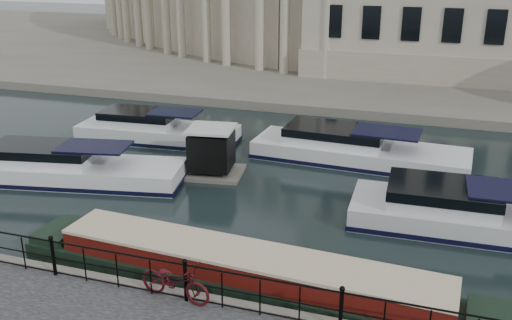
{
  "coord_description": "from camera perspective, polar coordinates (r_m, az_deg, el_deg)",
  "views": [
    {
      "loc": [
        5.65,
        -13.65,
        9.03
      ],
      "look_at": [
        0.5,
        2.0,
        3.0
      ],
      "focal_mm": 40.0,
      "sensor_mm": 36.0,
      "label": 1
    }
  ],
  "objects": [
    {
      "name": "railing",
      "position": [
        14.94,
        -7.08,
        -11.68
      ],
      "size": [
        24.14,
        0.14,
        1.22
      ],
      "color": "black",
      "rests_on": "near_quay"
    },
    {
      "name": "ground_plane",
      "position": [
        17.31,
        -3.71,
        -11.38
      ],
      "size": [
        160.0,
        160.0,
        0.0
      ],
      "primitive_type": "plane",
      "color": "black",
      "rests_on": "ground"
    },
    {
      "name": "bicycle",
      "position": [
        15.1,
        -8.09,
        -11.89
      ],
      "size": [
        2.1,
        0.96,
        1.07
      ],
      "primitive_type": "imported",
      "rotation": [
        0.0,
        0.0,
        1.44
      ],
      "color": "#450C12",
      "rests_on": "near_quay"
    },
    {
      "name": "far_bank",
      "position": [
        53.67,
        12.11,
        10.28
      ],
      "size": [
        120.0,
        42.0,
        0.55
      ],
      "primitive_type": "cube",
      "color": "#6B665B",
      "rests_on": "ground_plane"
    },
    {
      "name": "harbour_hut",
      "position": [
        24.34,
        -4.46,
        0.67
      ],
      "size": [
        2.87,
        2.51,
        2.16
      ],
      "rotation": [
        0.0,
        0.0,
        0.14
      ],
      "color": "#6B665B",
      "rests_on": "ground_plane"
    },
    {
      "name": "narrowboat",
      "position": [
        16.44,
        -0.95,
        -11.72
      ],
      "size": [
        14.2,
        2.7,
        1.52
      ],
      "rotation": [
        0.0,
        0.0,
        -0.06
      ],
      "color": "black",
      "rests_on": "ground_plane"
    },
    {
      "name": "cabin_cruisers",
      "position": [
        24.49,
        0.07,
        -0.61
      ],
      "size": [
        24.78,
        9.95,
        1.99
      ],
      "color": "white",
      "rests_on": "ground_plane"
    }
  ]
}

